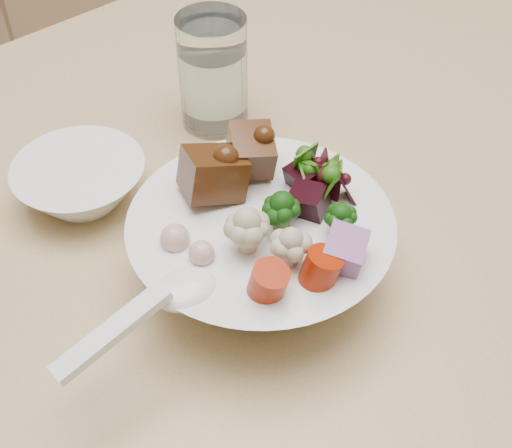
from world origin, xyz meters
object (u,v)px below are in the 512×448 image
(water_glass, at_px, (213,77))
(dining_table, at_px, (313,203))
(side_bowl, at_px, (81,183))
(chair_far, at_px, (134,84))
(food_bowl, at_px, (261,242))

(water_glass, bearing_deg, dining_table, -60.07)
(water_glass, height_order, side_bowl, water_glass)
(chair_far, xyz_separation_m, water_glass, (-0.11, -0.56, 0.37))
(food_bowl, distance_m, water_glass, 0.25)
(water_glass, relative_size, side_bowl, 0.98)
(chair_far, bearing_deg, side_bowl, -122.15)
(chair_far, bearing_deg, food_bowl, -109.53)
(food_bowl, xyz_separation_m, side_bowl, (-0.11, 0.19, -0.02))
(food_bowl, bearing_deg, chair_far, 76.11)
(food_bowl, bearing_deg, side_bowl, 119.33)
(chair_far, xyz_separation_m, side_bowl, (-0.30, -0.61, 0.33))
(water_glass, distance_m, side_bowl, 0.20)
(food_bowl, xyz_separation_m, water_glass, (0.08, 0.24, 0.02))
(chair_far, xyz_separation_m, food_bowl, (-0.20, -0.79, 0.35))
(food_bowl, height_order, water_glass, water_glass)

